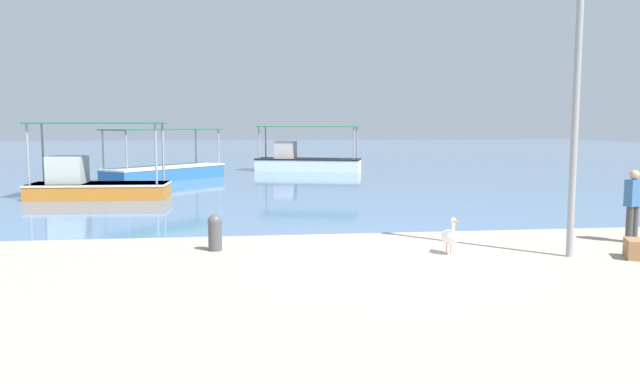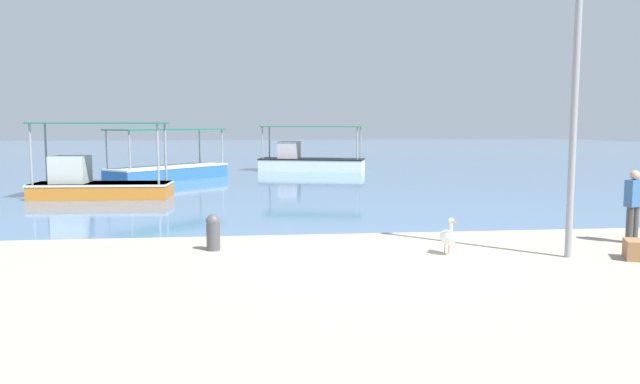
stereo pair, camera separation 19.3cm
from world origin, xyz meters
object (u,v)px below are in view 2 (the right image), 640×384
Objects in this scene: fishing_boat_near_left at (168,169)px; lamp_post at (575,81)px; pelican at (448,237)px; fisherman_standing at (633,204)px; mooring_bollard at (213,231)px; fishing_boat_center at (309,160)px; fishing_boat_near_right at (95,181)px.

lamp_post is (10.50, -19.33, 3.09)m from fishing_boat_near_left.
pelican is 4.73m from fisherman_standing.
mooring_bollard is 0.47× the size of fisherman_standing.
fisherman_standing is at bearing -1.48° from mooring_bollard.
fishing_boat_center is 0.97× the size of lamp_post.
mooring_bollard is (3.15, -17.79, -0.08)m from fishing_boat_near_left.
fishing_boat_center is 7.77× the size of pelican.
fishing_boat_near_right is at bearing 136.03° from lamp_post.
fishing_boat_near_right is 17.23m from lamp_post.
fishing_boat_near_right is 0.79× the size of lamp_post.
mooring_bollard is (-7.34, 1.54, -3.17)m from lamp_post.
fishing_boat_near_right is 11.34m from mooring_bollard.
pelican is at bearing -11.18° from mooring_bollard.
fishing_boat_near_right is 6.38× the size of mooring_bollard.
fishing_boat_near_left is 22.21m from lamp_post.
lamp_post is at bearing -61.49° from fishing_boat_near_left.
mooring_bollard is (4.87, -10.24, -0.19)m from fishing_boat_near_right.
fishing_boat_near_right is 6.32× the size of pelican.
fisherman_standing is at bearing 29.94° from lamp_post.
pelican is (8.11, -18.76, -0.13)m from fishing_boat_near_left.
lamp_post is 3.82× the size of fisherman_standing.
mooring_bollard is at bearing -64.57° from fishing_boat_near_right.
fisherman_standing reaches higher than mooring_bollard.
fishing_boat_near_right is at bearing 131.21° from pelican.
lamp_post is (2.39, -0.56, 3.22)m from pelican.
fishing_boat_near_right is 17.86m from fisherman_standing.
mooring_bollard is 9.61m from fisherman_standing.
pelican is 0.48× the size of fisherman_standing.
pelican is at bearing 166.71° from lamp_post.
mooring_bollard is (-4.27, -22.27, -0.20)m from fishing_boat_center.
mooring_bollard is at bearing 168.82° from pelican.
pelican is 5.05m from mooring_bollard.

